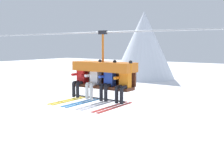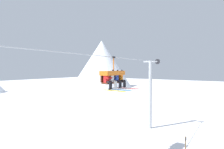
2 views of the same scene
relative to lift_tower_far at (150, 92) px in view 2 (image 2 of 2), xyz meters
The scene contains 9 objects.
mountain_peak_east 47.14m from the lift_tower_far, 44.99° to the left, with size 22.30×22.30×17.28m.
lift_tower_far is the anchor object (origin of this frame).
lift_cable 9.49m from the lift_tower_far, behind, with size 19.63×0.05×0.05m.
chairlift_chair 8.72m from the lift_tower_far, behind, with size 2.16×0.74×2.15m.
skier_red 9.52m from the lift_tower_far, behind, with size 0.46×1.70×1.23m.
skier_white 8.95m from the lift_tower_far, behind, with size 0.48×1.70×1.34m.
skier_blue 8.39m from the lift_tower_far, behind, with size 0.48×1.70×1.34m.
skier_orange 7.83m from the lift_tower_far, behind, with size 0.48×1.70×1.34m.
trail_sign 7.35m from the lift_tower_far, 134.62° to the right, with size 0.36×0.08×1.60m.
Camera 2 is at (-9.47, -7.62, 6.63)m, focal length 28.00 mm.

